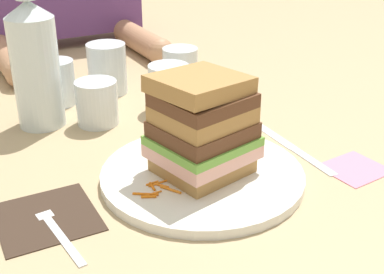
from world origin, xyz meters
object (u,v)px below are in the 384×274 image
Objects in this scene: sandwich at (202,127)px; empty_tumbler_3 at (57,83)px; empty_tumbler_0 at (180,69)px; empty_tumbler_1 at (97,103)px; empty_tumbler_2 at (107,69)px; main_plate at (202,175)px; napkin_pink at (355,168)px; knife at (295,149)px; fork at (53,225)px; juice_glass at (169,90)px; napkin_dark at (47,218)px; water_bottle at (35,62)px.

sandwich is 1.73× the size of empty_tumbler_3.
empty_tumbler_0 is 0.22m from empty_tumbler_1.
empty_tumbler_2 is (0.07, 0.14, 0.01)m from empty_tumbler_1.
empty_tumbler_2 reaches higher than main_plate.
empty_tumbler_2 reaches higher than napkin_pink.
sandwich is at bearing 120.08° from main_plate.
empty_tumbler_1 is (-0.24, 0.25, 0.04)m from knife.
empty_tumbler_0 is at bearing 99.32° from napkin_pink.
empty_tumbler_1 is at bearing 60.31° from fork.
knife is at bearing 111.71° from napkin_pink.
sandwich is 0.27m from juice_glass.
empty_tumbler_1 is at bearing -158.59° from empty_tumbler_0.
knife is 0.42m from empty_tumbler_2.
knife is (0.39, 0.00, 0.00)m from napkin_dark.
empty_tumbler_0 reaches higher than empty_tumbler_1.
empty_tumbler_1 is (0.15, 0.27, 0.03)m from fork.
napkin_dark is 0.49× the size of water_bottle.
empty_tumbler_0 is at bearing 42.29° from napkin_dark.
napkin_dark is (-0.22, 0.01, -0.08)m from sandwich.
knife is (0.17, 0.01, -0.01)m from main_plate.
empty_tumbler_3 is (-0.17, 0.13, 0.00)m from juice_glass.
empty_tumbler_1 is 0.44m from napkin_pink.
empty_tumbler_1 is at bearing 103.68° from main_plate.
empty_tumbler_2 is (0.22, 0.41, 0.05)m from fork.
main_plate reaches higher than fork.
water_bottle is (0.07, 0.29, 0.11)m from napkin_dark.
empty_tumbler_1 reaches higher than main_plate.
empty_tumbler_3 is (-0.27, 0.37, 0.04)m from knife.
empty_tumbler_0 reaches higher than napkin_pink.
juice_glass is 0.21m from empty_tumbler_3.
water_bottle is 3.27× the size of empty_tumbler_1.
knife is 2.01× the size of empty_tumbler_2.
empty_tumbler_3 is at bearing 57.13° from water_bottle.
knife is at bearing -53.91° from empty_tumbler_3.
empty_tumbler_0 is (0.14, 0.34, -0.04)m from sandwich.
knife is at bearing -84.41° from empty_tumbler_0.
juice_glass is at bearing 73.57° from main_plate.
empty_tumbler_2 is 0.52m from napkin_pink.
sandwich reaches higher than empty_tumbler_1.
napkin_dark is at bearing -179.78° from knife.
empty_tumbler_2 is at bearing 61.10° from fork.
empty_tumbler_3 reaches higher than knife.
sandwich is 1.71× the size of juice_glass.
water_bottle is at bearing 116.34° from sandwich.
main_plate reaches higher than napkin_pink.
napkin_dark is 0.39m from empty_tumbler_3.
juice_glass is at bearing 112.33° from knife.
napkin_pink is at bearing -51.13° from empty_tumbler_1.
juice_glass is 0.99× the size of napkin_pink.
fork is at bearing -118.90° from empty_tumbler_2.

